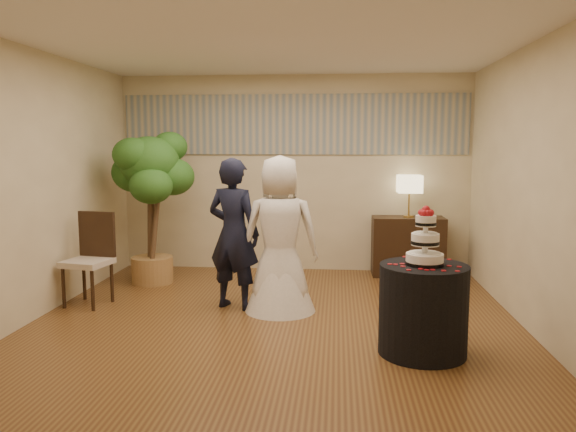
# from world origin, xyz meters

# --- Properties ---
(floor) EXTENTS (5.00, 5.00, 0.00)m
(floor) POSITION_xyz_m (0.00, 0.00, 0.00)
(floor) COLOR brown
(floor) RESTS_ON ground
(ceiling) EXTENTS (5.00, 5.00, 0.00)m
(ceiling) POSITION_xyz_m (0.00, 0.00, 2.80)
(ceiling) COLOR white
(ceiling) RESTS_ON wall_back
(wall_back) EXTENTS (5.00, 0.06, 2.80)m
(wall_back) POSITION_xyz_m (0.00, 2.50, 1.40)
(wall_back) COLOR beige
(wall_back) RESTS_ON ground
(wall_front) EXTENTS (5.00, 0.06, 2.80)m
(wall_front) POSITION_xyz_m (0.00, -2.50, 1.40)
(wall_front) COLOR beige
(wall_front) RESTS_ON ground
(wall_left) EXTENTS (0.06, 5.00, 2.80)m
(wall_left) POSITION_xyz_m (-2.50, 0.00, 1.40)
(wall_left) COLOR beige
(wall_left) RESTS_ON ground
(wall_right) EXTENTS (0.06, 5.00, 2.80)m
(wall_right) POSITION_xyz_m (2.50, 0.00, 1.40)
(wall_right) COLOR beige
(wall_right) RESTS_ON ground
(mural_border) EXTENTS (4.90, 0.02, 0.85)m
(mural_border) POSITION_xyz_m (0.00, 2.48, 2.10)
(mural_border) COLOR gray
(mural_border) RESTS_ON wall_back
(groom) EXTENTS (0.71, 0.58, 1.68)m
(groom) POSITION_xyz_m (-0.51, 0.47, 0.84)
(groom) COLOR black
(groom) RESTS_ON floor
(bride) EXTENTS (0.87, 0.81, 1.70)m
(bride) POSITION_xyz_m (0.01, 0.40, 0.85)
(bride) COLOR white
(bride) RESTS_ON floor
(cake_table) EXTENTS (0.85, 0.85, 0.79)m
(cake_table) POSITION_xyz_m (1.38, -0.77, 0.39)
(cake_table) COLOR black
(cake_table) RESTS_ON floor
(wedding_cake) EXTENTS (0.32, 0.32, 0.51)m
(wedding_cake) POSITION_xyz_m (1.38, -0.77, 1.04)
(wedding_cake) COLOR white
(wedding_cake) RESTS_ON cake_table
(console) EXTENTS (0.99, 0.45, 0.82)m
(console) POSITION_xyz_m (1.61, 2.24, 0.41)
(console) COLOR black
(console) RESTS_ON floor
(table_lamp) EXTENTS (0.33, 0.33, 0.58)m
(table_lamp) POSITION_xyz_m (1.61, 2.24, 1.11)
(table_lamp) COLOR beige
(table_lamp) RESTS_ON console
(ficus_tree) EXTENTS (1.37, 1.37, 2.03)m
(ficus_tree) POSITION_xyz_m (-1.80, 1.50, 1.01)
(ficus_tree) COLOR #2B5F1E
(ficus_tree) RESTS_ON floor
(side_chair) EXTENTS (0.56, 0.58, 1.05)m
(side_chair) POSITION_xyz_m (-2.18, 0.42, 0.52)
(side_chair) COLOR black
(side_chair) RESTS_ON floor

